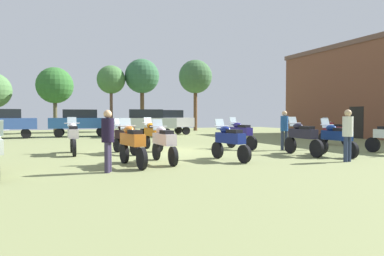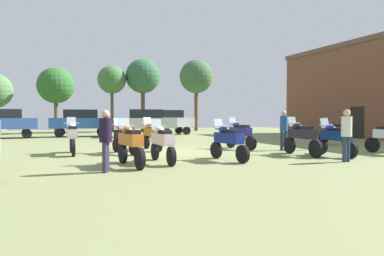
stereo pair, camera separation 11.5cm
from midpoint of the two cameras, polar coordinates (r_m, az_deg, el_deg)
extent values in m
cube|color=olive|center=(15.05, -5.43, -3.92)|extent=(44.00, 52.00, 0.02)
cube|color=black|center=(26.15, 25.54, 0.82)|extent=(0.08, 1.20, 2.20)
cylinder|color=black|center=(12.17, -6.22, -3.87)|extent=(0.14, 0.61, 0.60)
cylinder|color=black|center=(10.64, -3.47, -4.71)|extent=(0.14, 0.61, 0.60)
cube|color=silver|center=(11.36, -4.95, -1.84)|extent=(0.42, 1.40, 0.36)
ellipsoid|color=silver|center=(11.63, -5.46, -0.37)|extent=(0.34, 0.49, 0.24)
cube|color=black|center=(11.11, -4.53, -0.69)|extent=(0.32, 0.57, 0.12)
cube|color=silver|center=(11.96, -6.00, 0.56)|extent=(0.37, 0.17, 0.39)
cylinder|color=#B7B7BC|center=(11.86, -5.84, 0.25)|extent=(0.62, 0.06, 0.04)
cylinder|color=black|center=(16.35, -7.70, -2.29)|extent=(0.18, 0.65, 0.64)
cylinder|color=black|center=(14.89, -5.65, -2.71)|extent=(0.18, 0.65, 0.64)
cube|color=#C0650B|center=(15.58, -6.73, -0.65)|extent=(0.48, 1.36, 0.36)
ellipsoid|color=#C0650B|center=(15.85, -7.12, 0.41)|extent=(0.36, 0.51, 0.24)
cube|color=black|center=(15.36, -6.43, 0.21)|extent=(0.35, 0.59, 0.12)
cube|color=silver|center=(16.16, -7.53, 1.08)|extent=(0.37, 0.19, 0.39)
cylinder|color=#B7B7BC|center=(16.07, -7.41, 0.86)|extent=(0.62, 0.09, 0.04)
cylinder|color=black|center=(14.75, 15.78, -2.75)|extent=(0.14, 0.68, 0.67)
cylinder|color=black|center=(13.51, 19.74, -3.23)|extent=(0.14, 0.68, 0.67)
cube|color=black|center=(14.09, 17.70, -0.89)|extent=(0.40, 1.36, 0.36)
ellipsoid|color=black|center=(14.32, 16.96, 0.29)|extent=(0.33, 0.49, 0.24)
cube|color=black|center=(13.90, 18.31, 0.06)|extent=(0.32, 0.57, 0.12)
cube|color=silver|center=(14.58, 16.17, 1.03)|extent=(0.36, 0.16, 0.39)
cylinder|color=#B7B7BC|center=(14.50, 16.41, 0.79)|extent=(0.62, 0.06, 0.04)
cylinder|color=black|center=(12.58, 3.97, -3.67)|extent=(0.22, 0.61, 0.60)
cylinder|color=black|center=(11.39, 8.37, -4.28)|extent=(0.22, 0.61, 0.60)
cube|color=navy|center=(11.94, 6.07, -1.66)|extent=(0.56, 1.32, 0.36)
ellipsoid|color=navy|center=(12.15, 5.25, -0.27)|extent=(0.39, 0.53, 0.24)
cube|color=black|center=(11.75, 6.74, -0.55)|extent=(0.39, 0.60, 0.12)
cube|color=silver|center=(12.40, 4.37, 0.61)|extent=(0.38, 0.21, 0.39)
cylinder|color=#B7B7BC|center=(12.33, 4.63, 0.32)|extent=(0.62, 0.14, 0.04)
cylinder|color=black|center=(20.32, 20.81, -1.58)|extent=(0.15, 0.63, 0.62)
cylinder|color=black|center=(19.27, 24.15, -1.82)|extent=(0.15, 0.63, 0.62)
cube|color=maroon|center=(19.76, 22.46, -0.27)|extent=(0.43, 1.34, 0.36)
ellipsoid|color=maroon|center=(19.95, 21.83, 0.56)|extent=(0.35, 0.50, 0.24)
cube|color=black|center=(19.60, 22.97, 0.40)|extent=(0.33, 0.58, 0.12)
cube|color=silver|center=(20.18, 21.15, 1.10)|extent=(0.37, 0.17, 0.39)
cylinder|color=#B7B7BC|center=(20.11, 21.36, 0.92)|extent=(0.62, 0.07, 0.04)
cylinder|color=black|center=(15.41, -19.50, -2.61)|extent=(0.12, 0.66, 0.66)
cylinder|color=black|center=(13.86, -19.18, -3.12)|extent=(0.12, 0.66, 0.66)
cube|color=silver|center=(14.60, -19.37, -0.86)|extent=(0.37, 1.32, 0.36)
ellipsoid|color=silver|center=(14.88, -19.44, 0.28)|extent=(0.32, 0.48, 0.24)
cube|color=black|center=(14.36, -19.33, 0.06)|extent=(0.30, 0.56, 0.12)
cube|color=silver|center=(15.21, -19.51, 0.99)|extent=(0.36, 0.15, 0.39)
cylinder|color=#B7B7BC|center=(15.11, -19.49, 0.76)|extent=(0.62, 0.04, 0.04)
cylinder|color=black|center=(16.48, 27.60, -2.48)|extent=(0.21, 0.64, 0.63)
cylinder|color=black|center=(11.47, -11.46, -4.14)|extent=(0.20, 0.66, 0.65)
cylinder|color=black|center=(10.00, -8.66, -5.04)|extent=(0.20, 0.66, 0.65)
cube|color=#CA661D|center=(10.69, -10.18, -1.88)|extent=(0.53, 1.37, 0.36)
ellipsoid|color=#CA661D|center=(10.96, -10.71, -0.32)|extent=(0.38, 0.52, 0.24)
cube|color=black|center=(10.46, -9.76, -0.64)|extent=(0.37, 0.59, 0.12)
cube|color=silver|center=(11.27, -11.26, 0.66)|extent=(0.38, 0.20, 0.39)
cylinder|color=#B7B7BC|center=(11.17, -11.10, 0.34)|extent=(0.62, 0.12, 0.04)
cylinder|color=black|center=(16.79, 6.32, -2.15)|extent=(0.23, 0.66, 0.65)
cylinder|color=black|center=(15.67, 9.64, -2.47)|extent=(0.23, 0.66, 0.65)
cube|color=navy|center=(16.19, 7.93, -0.53)|extent=(0.57, 1.29, 0.36)
ellipsoid|color=navy|center=(16.40, 7.31, 0.49)|extent=(0.40, 0.53, 0.24)
cube|color=black|center=(16.02, 8.44, 0.30)|extent=(0.39, 0.60, 0.12)
cube|color=silver|center=(16.64, 6.64, 1.13)|extent=(0.38, 0.21, 0.39)
cylinder|color=#B7B7BC|center=(16.56, 6.84, 0.92)|extent=(0.62, 0.14, 0.04)
cylinder|color=black|center=(15.03, 20.62, -2.84)|extent=(0.18, 0.62, 0.61)
cylinder|color=black|center=(13.77, 24.76, -3.34)|extent=(0.18, 0.62, 0.61)
cube|color=navy|center=(14.36, 22.63, -1.15)|extent=(0.49, 1.42, 0.36)
ellipsoid|color=navy|center=(14.59, 21.86, 0.01)|extent=(0.36, 0.51, 0.24)
cube|color=black|center=(14.16, 23.27, -0.23)|extent=(0.35, 0.59, 0.12)
cube|color=silver|center=(14.85, 21.04, 0.75)|extent=(0.37, 0.18, 0.39)
cylinder|color=#B7B7BC|center=(14.77, 21.28, 0.51)|extent=(0.62, 0.09, 0.04)
cylinder|color=black|center=(14.99, -12.51, -2.78)|extent=(0.28, 0.62, 0.61)
cylinder|color=black|center=(13.64, -9.74, -3.23)|extent=(0.28, 0.62, 0.61)
cube|color=black|center=(14.28, -11.20, -1.06)|extent=(0.70, 1.34, 0.36)
ellipsoid|color=black|center=(14.52, -11.73, 0.09)|extent=(0.44, 0.55, 0.24)
cube|color=black|center=(14.06, -10.79, -0.13)|extent=(0.44, 0.62, 0.12)
cube|color=silver|center=(14.81, -12.29, 0.82)|extent=(0.39, 0.25, 0.39)
cylinder|color=#B7B7BC|center=(14.72, -12.12, 0.58)|extent=(0.61, 0.21, 0.04)
cylinder|color=black|center=(26.13, -21.37, -0.79)|extent=(0.66, 0.27, 0.64)
cylinder|color=black|center=(27.57, -21.16, -0.64)|extent=(0.66, 0.27, 0.64)
cylinder|color=black|center=(26.09, -14.95, -0.72)|extent=(0.66, 0.27, 0.64)
cylinder|color=black|center=(27.52, -15.07, -0.58)|extent=(0.66, 0.27, 0.64)
cube|color=#29599E|center=(26.77, -18.16, 0.80)|extent=(4.44, 2.15, 0.75)
cube|color=black|center=(26.76, -18.17, 2.26)|extent=(2.49, 1.78, 0.61)
cylinder|color=black|center=(26.78, -6.67, -0.59)|extent=(0.66, 0.29, 0.64)
cylinder|color=black|center=(28.13, -7.76, -0.47)|extent=(0.66, 0.29, 0.64)
cylinder|color=black|center=(28.00, -1.11, -0.46)|extent=(0.66, 0.29, 0.64)
cylinder|color=black|center=(29.28, -2.40, -0.35)|extent=(0.66, 0.29, 0.64)
cube|color=white|center=(27.99, -4.45, 0.95)|extent=(4.47, 2.26, 0.75)
cube|color=black|center=(27.99, -4.45, 2.34)|extent=(2.53, 1.84, 0.61)
cylinder|color=black|center=(24.47, -11.14, -0.87)|extent=(0.67, 0.34, 0.64)
cylinder|color=black|center=(25.91, -11.15, -0.71)|extent=(0.67, 0.34, 0.64)
cylinder|color=black|center=(24.65, -4.33, -0.81)|extent=(0.67, 0.34, 0.64)
cylinder|color=black|center=(26.08, -4.71, -0.66)|extent=(0.67, 0.34, 0.64)
cube|color=#B1BBB5|center=(25.21, -7.83, 0.82)|extent=(4.56, 2.58, 0.75)
cube|color=black|center=(25.21, -7.84, 2.36)|extent=(2.62, 2.00, 0.61)
cylinder|color=black|center=(25.95, -25.93, -0.87)|extent=(0.66, 0.28, 0.64)
cylinder|color=black|center=(27.39, -26.00, -0.73)|extent=(0.66, 0.28, 0.64)
cube|color=#3556A2|center=(26.66, -29.13, 0.64)|extent=(4.44, 2.18, 0.75)
cube|color=black|center=(26.65, -29.16, 2.10)|extent=(2.50, 1.79, 0.61)
cylinder|color=#26314D|center=(12.76, 24.37, -3.20)|extent=(0.14, 0.14, 0.85)
cylinder|color=#26314D|center=(12.62, 23.91, -3.24)|extent=(0.14, 0.14, 0.85)
cylinder|color=silver|center=(12.65, 24.20, 0.24)|extent=(0.38, 0.38, 0.68)
sphere|color=tan|center=(12.64, 24.23, 2.29)|extent=(0.23, 0.23, 0.23)
cylinder|color=#322A44|center=(9.80, -13.94, -4.69)|extent=(0.14, 0.14, 0.83)
cylinder|color=#322A44|center=(9.64, -14.26, -4.80)|extent=(0.14, 0.14, 0.83)
cylinder|color=black|center=(9.66, -14.13, -0.36)|extent=(0.46, 0.46, 0.66)
sphere|color=tan|center=(9.65, -14.16, 2.26)|extent=(0.22, 0.22, 0.22)
cylinder|color=#2B3449|center=(15.98, 14.56, -2.04)|extent=(0.14, 0.14, 0.86)
cylinder|color=#2B3449|center=(16.02, 15.15, -2.03)|extent=(0.14, 0.14, 0.86)
cylinder|color=#1F4C8B|center=(15.97, 14.88, 0.73)|extent=(0.45, 0.45, 0.68)
sphere|color=tan|center=(15.96, 14.90, 2.37)|extent=(0.23, 0.23, 0.23)
cylinder|color=brown|center=(33.87, -13.34, 3.10)|extent=(0.29, 0.29, 4.40)
sphere|color=#416D38|center=(34.04, -13.38, 7.82)|extent=(2.70, 2.70, 2.70)
cylinder|color=brown|center=(32.56, -21.85, 2.26)|extent=(0.33, 0.33, 3.50)
sphere|color=#2D6429|center=(32.66, -21.90, 6.59)|extent=(3.16, 3.16, 3.16)
cylinder|color=brown|center=(34.36, -8.36, 3.36)|extent=(0.39, 0.39, 4.69)
sphere|color=#31603C|center=(34.57, -8.39, 8.51)|extent=(3.38, 3.38, 3.38)
cylinder|color=brown|center=(35.72, 0.47, 3.44)|extent=(0.38, 0.38, 4.82)
sphere|color=#3A6137|center=(35.94, 0.47, 8.52)|extent=(3.45, 3.45, 3.45)
camera|label=1|loc=(0.06, -90.16, -0.01)|focal=32.14mm
camera|label=2|loc=(0.06, 89.84, 0.01)|focal=32.14mm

